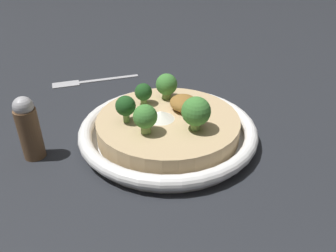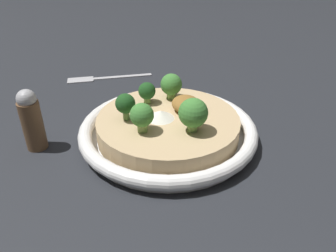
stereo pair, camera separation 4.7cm
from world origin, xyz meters
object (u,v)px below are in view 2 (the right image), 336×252
Objects in this scene: broccoli_right at (147,91)px; pepper_shaker at (31,120)px; fork_utensil at (101,78)px; broccoli_back_right at (125,104)px; broccoli_left at (193,113)px; broccoli_front_right at (171,85)px; broccoli_back_left at (142,116)px; risotto_bowl at (168,129)px.

broccoli_right is 0.17m from pepper_shaker.
fork_utensil is (0.20, 0.07, -0.05)m from broccoli_right.
pepper_shaker is at bearing 86.08° from broccoli_back_right.
broccoli_left is 0.10m from broccoli_back_right.
pepper_shaker reaches higher than broccoli_front_right.
broccoli_back_left is (-0.09, 0.06, 0.00)m from broccoli_front_right.
broccoli_left is 0.52× the size of pepper_shaker.
broccoli_back_left is 0.86× the size of broccoli_left.
broccoli_back_left is 0.04m from broccoli_back_right.
risotto_bowl is 0.19m from pepper_shaker.
broccoli_back_left reaches higher than fork_utensil.
broccoli_right is 0.71× the size of broccoli_left.
broccoli_left is 1.20× the size of broccoli_back_right.
broccoli_back_right is (0.04, 0.02, 0.00)m from broccoli_back_left.
fork_utensil is (0.28, 0.05, -0.06)m from broccoli_back_left.
fork_utensil is at bearing 21.66° from broccoli_left.
pepper_shaker is at bearing 67.94° from fork_utensil.
risotto_bowl is 1.49× the size of fork_utensil.
broccoli_left is (-0.01, -0.07, 0.00)m from broccoli_back_left.
broccoli_left is 0.32m from fork_utensil.
pepper_shaker reaches higher than broccoli_left.
broccoli_back_left is at bearing 78.99° from broccoli_left.
broccoli_left is at bearing -101.01° from broccoli_back_left.
broccoli_back_left is at bearing -107.10° from pepper_shaker.
broccoli_front_right reaches higher than fork_utensil.
pepper_shaker reaches higher than broccoli_back_right.
broccoli_back_right is (0.01, 0.06, 0.04)m from risotto_bowl.
broccoli_right reaches higher than risotto_bowl.
broccoli_front_right reaches higher than broccoli_back_right.
broccoli_front_right is at bearing -78.47° from broccoli_right.
broccoli_back_right is at bearing 59.68° from broccoli_left.
broccoli_left reaches higher than broccoli_back_right.
broccoli_right reaches higher than fork_utensil.
broccoli_back_right reaches higher than risotto_bowl.
broccoli_front_right is 1.04× the size of broccoli_back_right.
fork_utensil is at bearing -22.11° from pepper_shaker.
broccoli_back_right is (-0.05, 0.04, 0.00)m from broccoli_right.
broccoli_front_right is 0.23× the size of fork_utensil.
broccoli_front_right is 0.87× the size of broccoli_left.
fork_utensil is at bearing 10.25° from broccoli_back_left.
broccoli_back_right is (0.05, 0.08, -0.00)m from broccoli_left.
broccoli_back_left is 0.29m from fork_utensil.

